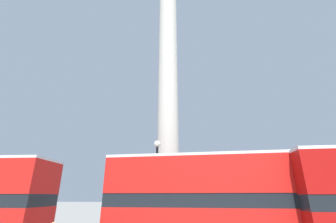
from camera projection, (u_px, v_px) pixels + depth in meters
monument_column at (168, 110)px, 17.77m from camera, size 4.71×4.71×26.81m
bus_b at (221, 201)px, 9.87m from camera, size 10.09×3.05×4.36m
equestrian_statue at (299, 207)px, 18.65m from camera, size 4.48×4.07×6.25m
street_lamp at (157, 186)px, 12.72m from camera, size 0.41×0.41×5.77m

